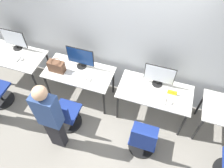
{
  "coord_description": "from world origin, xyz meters",
  "views": [
    {
      "loc": [
        0.73,
        -2.07,
        3.78
      ],
      "look_at": [
        0.0,
        0.13,
        0.89
      ],
      "focal_mm": 35.0,
      "sensor_mm": 36.0,
      "label": 1
    }
  ],
  "objects_px": {
    "mouse_left": "(90,79)",
    "monitor_left": "(80,57)",
    "monitor_far_left": "(14,39)",
    "mouse_right": "(171,102)",
    "mouse_far_left": "(22,59)",
    "office_chair_left": "(66,115)",
    "monitor_right": "(159,75)",
    "person_left": "(50,118)",
    "keyboard_right": "(153,98)",
    "keyboard_left": "(75,77)",
    "keyboard_far_left": "(9,57)",
    "office_chair_right": "(143,140)",
    "handbag": "(56,66)"
  },
  "relations": [
    {
      "from": "keyboard_far_left",
      "to": "monitor_right",
      "type": "distance_m",
      "value": 2.92
    },
    {
      "from": "person_left",
      "to": "monitor_right",
      "type": "bearing_deg",
      "value": 42.08
    },
    {
      "from": "keyboard_left",
      "to": "mouse_left",
      "type": "bearing_deg",
      "value": 3.3
    },
    {
      "from": "monitor_far_left",
      "to": "handbag",
      "type": "bearing_deg",
      "value": -15.92
    },
    {
      "from": "monitor_left",
      "to": "keyboard_left",
      "type": "height_order",
      "value": "monitor_left"
    },
    {
      "from": "keyboard_left",
      "to": "person_left",
      "type": "relative_size",
      "value": 0.26
    },
    {
      "from": "monitor_far_left",
      "to": "monitor_right",
      "type": "bearing_deg",
      "value": -0.59
    },
    {
      "from": "keyboard_right",
      "to": "office_chair_left",
      "type": "bearing_deg",
      "value": -158.01
    },
    {
      "from": "keyboard_left",
      "to": "office_chair_left",
      "type": "height_order",
      "value": "office_chair_left"
    },
    {
      "from": "person_left",
      "to": "monitor_left",
      "type": "bearing_deg",
      "value": 91.61
    },
    {
      "from": "monitor_far_left",
      "to": "office_chair_right",
      "type": "distance_m",
      "value": 3.13
    },
    {
      "from": "keyboard_right",
      "to": "handbag",
      "type": "distance_m",
      "value": 1.84
    },
    {
      "from": "office_chair_left",
      "to": "monitor_right",
      "type": "distance_m",
      "value": 1.81
    },
    {
      "from": "monitor_left",
      "to": "mouse_right",
      "type": "bearing_deg",
      "value": -9.86
    },
    {
      "from": "keyboard_far_left",
      "to": "office_chair_left",
      "type": "xyz_separation_m",
      "value": [
        1.47,
        -0.65,
        -0.4
      ]
    },
    {
      "from": "mouse_far_left",
      "to": "mouse_right",
      "type": "relative_size",
      "value": 1.0
    },
    {
      "from": "keyboard_far_left",
      "to": "monitor_left",
      "type": "distance_m",
      "value": 1.49
    },
    {
      "from": "mouse_left",
      "to": "monitor_left",
      "type": "bearing_deg",
      "value": 135.5
    },
    {
      "from": "mouse_far_left",
      "to": "office_chair_left",
      "type": "xyz_separation_m",
      "value": [
        1.2,
        -0.68,
        -0.41
      ]
    },
    {
      "from": "keyboard_right",
      "to": "monitor_left",
      "type": "bearing_deg",
      "value": 168.01
    },
    {
      "from": "monitor_right",
      "to": "mouse_right",
      "type": "relative_size",
      "value": 5.83
    },
    {
      "from": "person_left",
      "to": "monitor_right",
      "type": "xyz_separation_m",
      "value": [
        1.42,
        1.28,
        0.1
      ]
    },
    {
      "from": "monitor_far_left",
      "to": "mouse_left",
      "type": "relative_size",
      "value": 5.83
    },
    {
      "from": "keyboard_far_left",
      "to": "mouse_far_left",
      "type": "xyz_separation_m",
      "value": [
        0.28,
        0.02,
        0.01
      ]
    },
    {
      "from": "mouse_far_left",
      "to": "mouse_right",
      "type": "bearing_deg",
      "value": -1.87
    },
    {
      "from": "monitor_right",
      "to": "handbag",
      "type": "bearing_deg",
      "value": -171.51
    },
    {
      "from": "monitor_right",
      "to": "monitor_left",
      "type": "bearing_deg",
      "value": -178.97
    },
    {
      "from": "office_chair_right",
      "to": "handbag",
      "type": "distance_m",
      "value": 2.03
    },
    {
      "from": "monitor_far_left",
      "to": "keyboard_far_left",
      "type": "relative_size",
      "value": 1.24
    },
    {
      "from": "monitor_right",
      "to": "keyboard_right",
      "type": "bearing_deg",
      "value": -90.0
    },
    {
      "from": "mouse_left",
      "to": "person_left",
      "type": "bearing_deg",
      "value": -103.9
    },
    {
      "from": "person_left",
      "to": "mouse_right",
      "type": "distance_m",
      "value": 1.96
    },
    {
      "from": "monitor_left",
      "to": "monitor_far_left",
      "type": "bearing_deg",
      "value": 177.79
    },
    {
      "from": "monitor_left",
      "to": "office_chair_right",
      "type": "distance_m",
      "value": 1.83
    },
    {
      "from": "monitor_far_left",
      "to": "handbag",
      "type": "distance_m",
      "value": 1.11
    },
    {
      "from": "office_chair_left",
      "to": "office_chair_right",
      "type": "bearing_deg",
      "value": -1.16
    },
    {
      "from": "mouse_left",
      "to": "mouse_right",
      "type": "distance_m",
      "value": 1.47
    },
    {
      "from": "mouse_left",
      "to": "person_left",
      "type": "distance_m",
      "value": 1.02
    },
    {
      "from": "keyboard_far_left",
      "to": "mouse_far_left",
      "type": "bearing_deg",
      "value": 4.72
    },
    {
      "from": "keyboard_far_left",
      "to": "handbag",
      "type": "relative_size",
      "value": 1.41
    },
    {
      "from": "monitor_left",
      "to": "mouse_right",
      "type": "distance_m",
      "value": 1.79
    },
    {
      "from": "keyboard_far_left",
      "to": "monitor_right",
      "type": "relative_size",
      "value": 0.81
    },
    {
      "from": "keyboard_right",
      "to": "office_chair_right",
      "type": "relative_size",
      "value": 0.49
    },
    {
      "from": "monitor_far_left",
      "to": "office_chair_left",
      "type": "xyz_separation_m",
      "value": [
        1.47,
        -0.94,
        -0.63
      ]
    },
    {
      "from": "mouse_right",
      "to": "handbag",
      "type": "bearing_deg",
      "value": 178.49
    },
    {
      "from": "keyboard_far_left",
      "to": "monitor_left",
      "type": "xyz_separation_m",
      "value": [
        1.45,
        0.23,
        0.22
      ]
    },
    {
      "from": "keyboard_far_left",
      "to": "keyboard_left",
      "type": "relative_size",
      "value": 1.0
    },
    {
      "from": "monitor_far_left",
      "to": "office_chair_right",
      "type": "relative_size",
      "value": 0.61
    },
    {
      "from": "monitor_right",
      "to": "mouse_right",
      "type": "distance_m",
      "value": 0.5
    },
    {
      "from": "monitor_far_left",
      "to": "mouse_right",
      "type": "height_order",
      "value": "monitor_far_left"
    }
  ]
}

